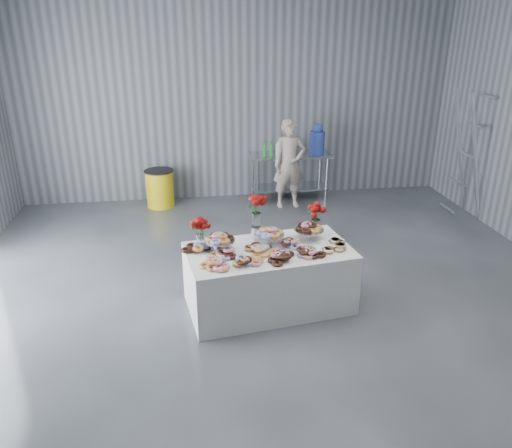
{
  "coord_description": "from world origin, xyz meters",
  "views": [
    {
      "loc": [
        -0.97,
        -4.74,
        3.25
      ],
      "look_at": [
        -0.18,
        0.76,
        0.93
      ],
      "focal_mm": 35.0,
      "sensor_mm": 36.0,
      "label": 1
    }
  ],
  "objects": [
    {
      "name": "bouquet_left",
      "position": [
        -0.85,
        0.55,
        1.05
      ],
      "size": [
        0.26,
        0.26,
        0.42
      ],
      "color": "white",
      "rests_on": "display_table"
    },
    {
      "name": "donut_mounds",
      "position": [
        -0.07,
        0.36,
        0.8
      ],
      "size": [
        1.9,
        1.04,
        0.09
      ],
      "primitive_type": null,
      "rotation": [
        0.0,
        0.0,
        0.14
      ],
      "color": "#C97F49",
      "rests_on": "display_table"
    },
    {
      "name": "display_table",
      "position": [
        -0.07,
        0.41,
        0.38
      ],
      "size": [
        2.02,
        1.26,
        0.75
      ],
      "primitive_type": "cube",
      "rotation": [
        0.0,
        0.0,
        0.14
      ],
      "color": "white",
      "rests_on": "ground"
    },
    {
      "name": "room_walls",
      "position": [
        -0.27,
        0.07,
        2.64
      ],
      "size": [
        8.04,
        9.04,
        4.02
      ],
      "color": "gray",
      "rests_on": "ground"
    },
    {
      "name": "person",
      "position": [
        0.87,
        3.76,
        0.8
      ],
      "size": [
        0.61,
        0.42,
        1.6
      ],
      "primitive_type": "imported",
      "rotation": [
        0.0,
        0.0,
        0.07
      ],
      "color": "#CC8C93",
      "rests_on": "ground"
    },
    {
      "name": "bouquet_center",
      "position": [
        -0.17,
        0.75,
        1.13
      ],
      "size": [
        0.26,
        0.26,
        0.57
      ],
      "color": "silver",
      "rests_on": "display_table"
    },
    {
      "name": "bouquet_right",
      "position": [
        0.58,
        0.81,
        1.05
      ],
      "size": [
        0.26,
        0.26,
        0.42
      ],
      "color": "white",
      "rests_on": "display_table"
    },
    {
      "name": "prep_table",
      "position": [
        0.95,
        4.1,
        0.62
      ],
      "size": [
        1.5,
        0.6,
        0.9
      ],
      "color": "silver",
      "rests_on": "ground"
    },
    {
      "name": "water_jug",
      "position": [
        1.45,
        4.1,
        1.15
      ],
      "size": [
        0.28,
        0.28,
        0.55
      ],
      "color": "blue",
      "rests_on": "prep_table"
    },
    {
      "name": "cake_stand_mid",
      "position": [
        -0.04,
        0.57,
        0.89
      ],
      "size": [
        0.36,
        0.36,
        0.17
      ],
      "color": "silver",
      "rests_on": "display_table"
    },
    {
      "name": "stepladder",
      "position": [
        3.75,
        2.9,
        1.1
      ],
      "size": [
        0.73,
        0.54,
        2.19
      ],
      "primitive_type": null,
      "rotation": [
        0.0,
        -0.23,
        0.0
      ],
      "color": "silver",
      "rests_on": "ground"
    },
    {
      "name": "trash_barrel",
      "position": [
        -1.47,
        4.1,
        0.34
      ],
      "size": [
        0.53,
        0.53,
        0.68
      ],
      "rotation": [
        0.0,
        0.0,
        0.21
      ],
      "color": "yellow",
      "rests_on": "ground"
    },
    {
      "name": "danish_pile",
      "position": [
        0.69,
        0.37,
        0.81
      ],
      "size": [
        0.48,
        0.48,
        0.11
      ],
      "primitive_type": null,
      "color": "white",
      "rests_on": "display_table"
    },
    {
      "name": "cake_stand_right",
      "position": [
        0.45,
        0.64,
        0.89
      ],
      "size": [
        0.36,
        0.36,
        0.17
      ],
      "color": "silver",
      "rests_on": "display_table"
    },
    {
      "name": "cake_stand_left",
      "position": [
        -0.64,
        0.48,
        0.89
      ],
      "size": [
        0.36,
        0.36,
        0.17
      ],
      "color": "silver",
      "rests_on": "display_table"
    },
    {
      "name": "drink_bottles",
      "position": [
        0.63,
        4.0,
        1.04
      ],
      "size": [
        0.54,
        0.08,
        0.27
      ],
      "primitive_type": null,
      "color": "#268C33",
      "rests_on": "prep_table"
    },
    {
      "name": "ground",
      "position": [
        0.0,
        0.0,
        0.0
      ],
      "size": [
        9.0,
        9.0,
        0.0
      ],
      "primitive_type": "plane",
      "color": "#373A3F",
      "rests_on": "ground"
    }
  ]
}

